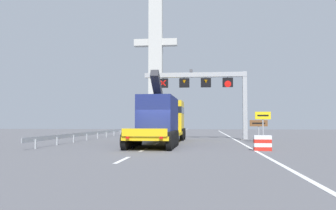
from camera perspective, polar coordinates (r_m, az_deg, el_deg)
name	(u,v)px	position (r m, az deg, el deg)	size (l,w,h in m)	color
ground	(153,149)	(20.86, -2.68, -7.60)	(112.00, 112.00, 0.00)	#5B5B60
lane_markings	(177,134)	(47.56, 1.63, -4.96)	(0.20, 68.28, 0.01)	silver
edge_line_right	(235,139)	(32.75, 11.39, -5.83)	(0.20, 63.00, 0.01)	silver
overhead_lane_gantry	(209,86)	(32.06, 7.03, 3.32)	(10.04, 0.90, 6.78)	#9EA0A5
heavy_haul_truck_yellow	(163,118)	(27.11, -0.82, -2.31)	(3.18, 14.10, 5.30)	yellow
exit_sign_yellow	(263,120)	(27.10, 16.02, -2.48)	(1.21, 0.15, 2.50)	#9EA0A5
tourist_info_sign_brown	(259,125)	(29.97, 15.34, -3.37)	(1.53, 0.15, 1.86)	#9EA0A5
crash_barrier_striped	(262,143)	(20.50, 15.96, -6.31)	(1.01, 0.53, 0.90)	red
guardrail_left	(102,133)	(35.84, -11.32, -4.69)	(0.13, 31.31, 0.76)	#999EA3
bridge_pylon_distant	(156,58)	(69.81, -2.13, 8.14)	(9.00, 2.00, 29.41)	#B7B7B2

